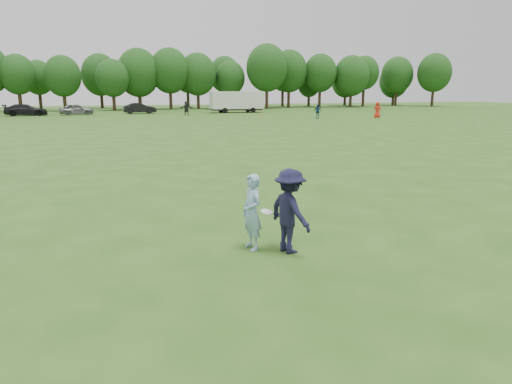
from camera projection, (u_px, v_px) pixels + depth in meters
ground at (290, 245)px, 10.37m from camera, size 200.00×200.00×0.00m
thrower at (252, 212)px, 9.96m from camera, size 0.50×0.67×1.68m
defender at (290, 211)px, 9.76m from camera, size 0.98×1.32×1.83m
player_far_b at (318, 112)px, 54.98m from camera, size 1.03×1.01×1.74m
player_far_c at (377, 110)px, 56.52m from camera, size 1.16×1.02×1.99m
player_far_d at (186, 108)px, 62.25m from camera, size 1.84×0.73×1.93m
car_d at (26, 110)px, 61.28m from camera, size 5.48×2.48×1.56m
car_e at (76, 109)px, 63.30m from camera, size 4.67×2.25×1.54m
car_f at (140, 108)px, 66.88m from camera, size 4.80×1.99×1.55m
field_cone at (261, 115)px, 59.99m from camera, size 0.28×0.28×0.30m
disc_in_play at (267, 212)px, 9.76m from camera, size 0.30×0.31×0.09m
cargo_trailer at (237, 101)px, 69.56m from camera, size 9.00×2.75×3.20m
treeline at (137, 73)px, 80.97m from camera, size 130.35×18.39×11.74m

